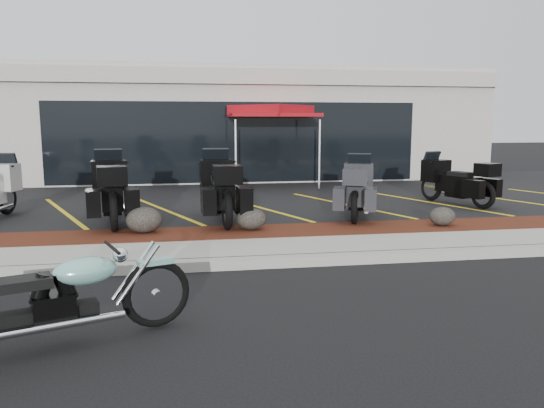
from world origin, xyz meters
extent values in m
plane|color=black|center=(0.00, 0.00, 0.00)|extent=(90.00, 90.00, 0.00)
cube|color=gray|center=(0.00, 0.90, 0.07)|extent=(24.00, 0.25, 0.15)
cube|color=gray|center=(0.00, 1.60, 0.07)|extent=(24.00, 1.20, 0.15)
cube|color=#330F0B|center=(0.00, 2.80, 0.08)|extent=(24.00, 1.20, 0.16)
cube|color=black|center=(0.00, 8.20, 0.07)|extent=(26.00, 9.60, 0.15)
cube|color=gray|center=(0.00, 14.50, 2.00)|extent=(18.00, 8.00, 4.00)
cube|color=black|center=(0.00, 10.52, 1.50)|extent=(12.00, 0.06, 2.60)
cube|color=gray|center=(0.00, 10.49, 3.60)|extent=(18.00, 0.30, 0.50)
ellipsoid|color=black|center=(-2.45, 3.00, 0.39)|extent=(0.66, 0.55, 0.47)
ellipsoid|color=black|center=(-0.49, 2.94, 0.36)|extent=(0.57, 0.47, 0.40)
ellipsoid|color=black|center=(3.23, 2.73, 0.34)|extent=(0.51, 0.42, 0.36)
cone|color=#D35107|center=(-0.82, 7.64, 0.36)|extent=(0.39, 0.39, 0.42)
cylinder|color=silver|center=(-0.34, 8.98, 1.19)|extent=(0.06, 0.06, 2.08)
cylinder|color=silver|center=(2.18, 8.69, 1.19)|extent=(0.06, 0.06, 2.08)
cylinder|color=silver|center=(-0.05, 11.49, 1.19)|extent=(0.06, 0.06, 2.08)
cylinder|color=silver|center=(2.46, 11.21, 1.19)|extent=(0.06, 0.06, 2.08)
cube|color=maroon|center=(1.06, 10.09, 2.37)|extent=(3.00, 3.00, 0.11)
cube|color=maroon|center=(1.06, 10.09, 2.52)|extent=(2.80, 2.80, 0.32)
camera|label=1|loc=(-1.70, -6.73, 2.15)|focal=35.00mm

